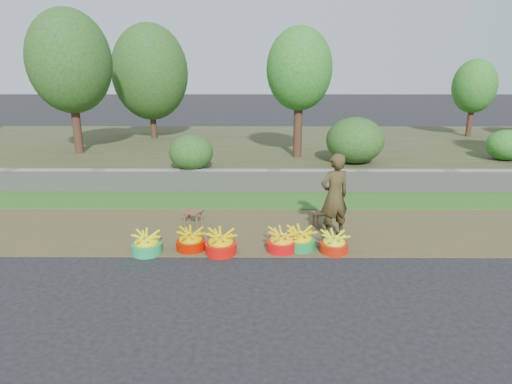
{
  "coord_description": "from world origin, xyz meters",
  "views": [
    {
      "loc": [
        -0.38,
        -6.41,
        2.87
      ],
      "look_at": [
        -0.43,
        1.3,
        0.75
      ],
      "focal_mm": 30.0,
      "sensor_mm": 36.0,
      "label": 1
    }
  ],
  "objects_px": {
    "basin_d": "(282,242)",
    "stool_right": "(322,215)",
    "basin_e": "(300,240)",
    "vendor_woman": "(334,196)",
    "basin_c": "(221,244)",
    "stool_left": "(193,214)",
    "basin_f": "(334,244)",
    "basin_b": "(191,241)",
    "basin_a": "(147,244)"
  },
  "relations": [
    {
      "from": "basin_f",
      "to": "stool_left",
      "type": "bearing_deg",
      "value": 153.85
    },
    {
      "from": "basin_b",
      "to": "basin_d",
      "type": "relative_size",
      "value": 0.97
    },
    {
      "from": "stool_left",
      "to": "basin_f",
      "type": "bearing_deg",
      "value": -26.15
    },
    {
      "from": "basin_b",
      "to": "basin_d",
      "type": "height_order",
      "value": "basin_d"
    },
    {
      "from": "basin_d",
      "to": "stool_right",
      "type": "relative_size",
      "value": 1.31
    },
    {
      "from": "basin_d",
      "to": "vendor_woman",
      "type": "relative_size",
      "value": 0.33
    },
    {
      "from": "basin_b",
      "to": "basin_a",
      "type": "bearing_deg",
      "value": -168.4
    },
    {
      "from": "basin_b",
      "to": "vendor_woman",
      "type": "height_order",
      "value": "vendor_woman"
    },
    {
      "from": "basin_b",
      "to": "basin_d",
      "type": "bearing_deg",
      "value": -1.6
    },
    {
      "from": "basin_a",
      "to": "basin_d",
      "type": "xyz_separation_m",
      "value": [
        2.24,
        0.1,
        0.01
      ]
    },
    {
      "from": "stool_right",
      "to": "basin_b",
      "type": "bearing_deg",
      "value": -154.59
    },
    {
      "from": "stool_left",
      "to": "vendor_woman",
      "type": "relative_size",
      "value": 0.28
    },
    {
      "from": "basin_e",
      "to": "basin_f",
      "type": "relative_size",
      "value": 1.08
    },
    {
      "from": "basin_f",
      "to": "stool_left",
      "type": "distance_m",
      "value": 2.83
    },
    {
      "from": "basin_d",
      "to": "stool_right",
      "type": "bearing_deg",
      "value": 54.46
    },
    {
      "from": "basin_f",
      "to": "basin_e",
      "type": "bearing_deg",
      "value": 166.74
    },
    {
      "from": "stool_left",
      "to": "vendor_woman",
      "type": "height_order",
      "value": "vendor_woman"
    },
    {
      "from": "basin_f",
      "to": "stool_left",
      "type": "relative_size",
      "value": 1.1
    },
    {
      "from": "basin_d",
      "to": "basin_e",
      "type": "bearing_deg",
      "value": 14.79
    },
    {
      "from": "basin_a",
      "to": "vendor_woman",
      "type": "bearing_deg",
      "value": 12.89
    },
    {
      "from": "basin_c",
      "to": "basin_e",
      "type": "xyz_separation_m",
      "value": [
        1.33,
        0.18,
        -0.01
      ]
    },
    {
      "from": "basin_c",
      "to": "basin_e",
      "type": "distance_m",
      "value": 1.34
    },
    {
      "from": "basin_d",
      "to": "stool_right",
      "type": "distance_m",
      "value": 1.43
    },
    {
      "from": "basin_b",
      "to": "basin_c",
      "type": "height_order",
      "value": "basin_c"
    },
    {
      "from": "stool_left",
      "to": "stool_right",
      "type": "height_order",
      "value": "stool_left"
    },
    {
      "from": "basin_c",
      "to": "stool_left",
      "type": "xyz_separation_m",
      "value": [
        -0.66,
        1.3,
        0.09
      ]
    },
    {
      "from": "basin_d",
      "to": "basin_c",
      "type": "bearing_deg",
      "value": -174.29
    },
    {
      "from": "basin_c",
      "to": "stool_right",
      "type": "bearing_deg",
      "value": 34.49
    },
    {
      "from": "basin_a",
      "to": "vendor_woman",
      "type": "height_order",
      "value": "vendor_woman"
    },
    {
      "from": "stool_right",
      "to": "basin_c",
      "type": "bearing_deg",
      "value": -145.51
    },
    {
      "from": "basin_a",
      "to": "vendor_woman",
      "type": "relative_size",
      "value": 0.32
    },
    {
      "from": "basin_b",
      "to": "vendor_woman",
      "type": "distance_m",
      "value": 2.63
    },
    {
      "from": "basin_c",
      "to": "basin_a",
      "type": "bearing_deg",
      "value": -179.92
    },
    {
      "from": "basin_a",
      "to": "basin_c",
      "type": "distance_m",
      "value": 1.23
    },
    {
      "from": "basin_e",
      "to": "stool_left",
      "type": "bearing_deg",
      "value": 150.68
    },
    {
      "from": "basin_b",
      "to": "stool_right",
      "type": "distance_m",
      "value": 2.62
    },
    {
      "from": "basin_f",
      "to": "vendor_woman",
      "type": "xyz_separation_m",
      "value": [
        0.09,
        0.68,
        0.63
      ]
    },
    {
      "from": "basin_f",
      "to": "vendor_woman",
      "type": "relative_size",
      "value": 0.31
    },
    {
      "from": "basin_a",
      "to": "stool_right",
      "type": "height_order",
      "value": "basin_a"
    },
    {
      "from": "basin_a",
      "to": "stool_left",
      "type": "height_order",
      "value": "basin_a"
    },
    {
      "from": "basin_a",
      "to": "stool_right",
      "type": "distance_m",
      "value": 3.32
    },
    {
      "from": "basin_e",
      "to": "stool_right",
      "type": "bearing_deg",
      "value": 64.56
    },
    {
      "from": "vendor_woman",
      "to": "basin_b",
      "type": "bearing_deg",
      "value": -8.89
    },
    {
      "from": "basin_b",
      "to": "basin_f",
      "type": "xyz_separation_m",
      "value": [
        2.4,
        -0.09,
        -0.01
      ]
    },
    {
      "from": "basin_b",
      "to": "basin_f",
      "type": "bearing_deg",
      "value": -2.11
    },
    {
      "from": "basin_c",
      "to": "stool_right",
      "type": "relative_size",
      "value": 1.36
    },
    {
      "from": "vendor_woman",
      "to": "basin_c",
      "type": "bearing_deg",
      "value": -1.81
    },
    {
      "from": "basin_b",
      "to": "vendor_woman",
      "type": "xyz_separation_m",
      "value": [
        2.49,
        0.59,
        0.62
      ]
    },
    {
      "from": "stool_right",
      "to": "stool_left",
      "type": "bearing_deg",
      "value": 179.24
    },
    {
      "from": "basin_e",
      "to": "vendor_woman",
      "type": "distance_m",
      "value": 1.05
    }
  ]
}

